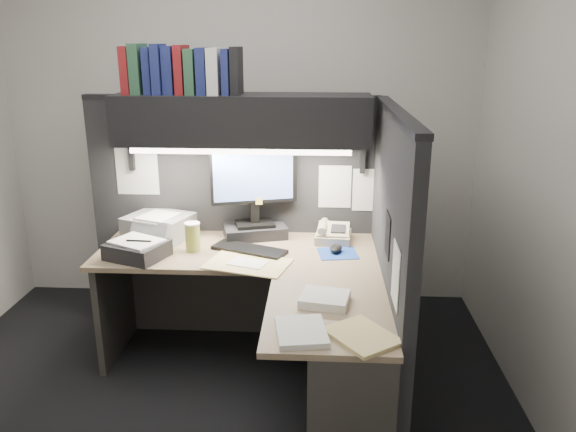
% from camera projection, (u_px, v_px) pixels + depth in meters
% --- Properties ---
extents(floor, '(3.50, 3.50, 0.00)m').
position_uv_depth(floor, '(209.00, 406.00, 3.14)').
color(floor, black).
rests_on(floor, ground).
extents(wall_back, '(3.50, 0.04, 2.70)m').
position_uv_depth(wall_back, '(240.00, 126.00, 4.17)').
color(wall_back, beige).
rests_on(wall_back, floor).
extents(wall_front, '(3.50, 0.04, 2.70)m').
position_uv_depth(wall_front, '(62.00, 313.00, 1.31)').
color(wall_front, beige).
rests_on(wall_front, floor).
extents(wall_right, '(0.04, 3.00, 2.70)m').
position_uv_depth(wall_right, '(564.00, 175.00, 2.64)').
color(wall_right, beige).
rests_on(wall_right, floor).
extents(partition_back, '(1.90, 0.06, 1.60)m').
position_uv_depth(partition_back, '(234.00, 220.00, 3.79)').
color(partition_back, black).
rests_on(partition_back, floor).
extents(partition_right, '(0.06, 1.50, 1.60)m').
position_uv_depth(partition_right, '(389.00, 265.00, 3.02)').
color(partition_right, black).
rests_on(partition_right, floor).
extents(desk, '(1.70, 1.53, 0.73)m').
position_uv_depth(desk, '(284.00, 338.00, 2.98)').
color(desk, '#857254').
rests_on(desk, floor).
extents(overhead_shelf, '(1.55, 0.34, 0.30)m').
position_uv_depth(overhead_shelf, '(242.00, 119.00, 3.40)').
color(overhead_shelf, black).
rests_on(overhead_shelf, partition_back).
extents(task_light_tube, '(1.32, 0.04, 0.04)m').
position_uv_depth(task_light_tube, '(240.00, 151.00, 3.32)').
color(task_light_tube, white).
rests_on(task_light_tube, overhead_shelf).
extents(monitor, '(0.54, 0.34, 0.60)m').
position_uv_depth(monitor, '(254.00, 202.00, 3.60)').
color(monitor, black).
rests_on(monitor, desk).
extents(keyboard, '(0.48, 0.32, 0.02)m').
position_uv_depth(keyboard, '(249.00, 250.00, 3.41)').
color(keyboard, black).
rests_on(keyboard, desk).
extents(mousepad, '(0.26, 0.24, 0.00)m').
position_uv_depth(mousepad, '(338.00, 253.00, 3.38)').
color(mousepad, '#1C3D9A').
rests_on(mousepad, desk).
extents(mouse, '(0.10, 0.13, 0.04)m').
position_uv_depth(mouse, '(336.00, 249.00, 3.39)').
color(mouse, black).
rests_on(mouse, mousepad).
extents(telephone, '(0.24, 0.25, 0.09)m').
position_uv_depth(telephone, '(333.00, 234.00, 3.58)').
color(telephone, '#BAAF8F').
rests_on(telephone, desk).
extents(coffee_cup, '(0.11, 0.11, 0.17)m').
position_uv_depth(coffee_cup, '(193.00, 238.00, 3.41)').
color(coffee_cup, '#D0C953').
rests_on(coffee_cup, desk).
extents(printer, '(0.47, 0.44, 0.15)m').
position_uv_depth(printer, '(159.00, 227.00, 3.63)').
color(printer, gray).
rests_on(printer, desk).
extents(notebook_stack, '(0.39, 0.36, 0.10)m').
position_uv_depth(notebook_stack, '(137.00, 250.00, 3.31)').
color(notebook_stack, black).
rests_on(notebook_stack, desk).
extents(open_folder, '(0.53, 0.41, 0.01)m').
position_uv_depth(open_folder, '(248.00, 264.00, 3.21)').
color(open_folder, '#D5BD78').
rests_on(open_folder, desk).
extents(paper_stack_a, '(0.26, 0.23, 0.04)m').
position_uv_depth(paper_stack_a, '(325.00, 299.00, 2.73)').
color(paper_stack_a, white).
rests_on(paper_stack_a, desk).
extents(paper_stack_b, '(0.25, 0.30, 0.03)m').
position_uv_depth(paper_stack_b, '(301.00, 332.00, 2.45)').
color(paper_stack_b, white).
rests_on(paper_stack_b, desk).
extents(manila_stack, '(0.36, 0.37, 0.02)m').
position_uv_depth(manila_stack, '(362.00, 336.00, 2.42)').
color(manila_stack, '#D5BD78').
rests_on(manila_stack, desk).
extents(binder_row, '(0.70, 0.24, 0.29)m').
position_uv_depth(binder_row, '(181.00, 70.00, 3.33)').
color(binder_row, maroon).
rests_on(binder_row, overhead_shelf).
extents(pinned_papers, '(1.76, 1.31, 0.51)m').
position_uv_depth(pinned_papers, '(289.00, 199.00, 3.34)').
color(pinned_papers, white).
rests_on(pinned_papers, partition_back).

